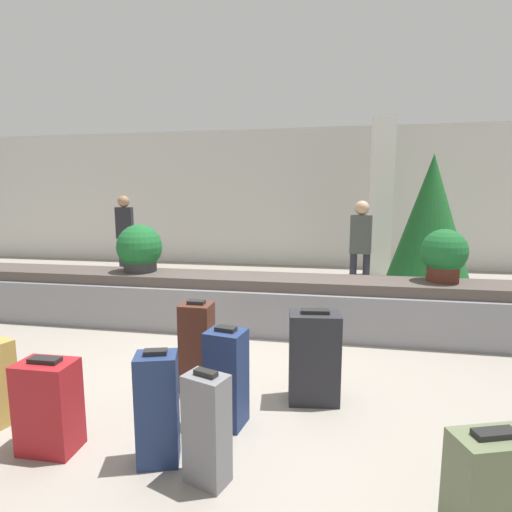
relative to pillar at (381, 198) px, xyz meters
name	(u,v)px	position (x,y,z in m)	size (l,w,h in m)	color
ground_plane	(226,382)	(-1.89, -5.25, -1.60)	(18.00, 18.00, 0.00)	gray
back_wall	(292,198)	(-1.89, 1.01, 0.00)	(18.00, 0.06, 3.20)	beige
carousel	(256,303)	(-1.89, -3.74, -1.28)	(8.36, 0.78, 0.66)	gray
pillar	(381,198)	(0.00, 0.00, 0.00)	(0.43, 0.43, 3.20)	silver
suitcase_0	(226,378)	(-1.72, -5.89, -1.25)	(0.30, 0.27, 0.73)	navy
suitcase_1	(158,408)	(-2.03, -6.37, -1.25)	(0.29, 0.26, 0.73)	navy
suitcase_2	(490,484)	(-0.22, -6.58, -1.34)	(0.43, 0.33, 0.54)	#5B6647
suitcase_3	(207,429)	(-1.68, -6.48, -1.27)	(0.28, 0.23, 0.68)	slate
suitcase_4	(197,347)	(-2.09, -5.42, -1.22)	(0.26, 0.23, 0.78)	#472319
suitcase_5	(314,357)	(-1.11, -5.44, -1.23)	(0.42, 0.30, 0.76)	#232328
suitcase_6	(49,406)	(-2.77, -6.39, -1.30)	(0.36, 0.24, 0.63)	maroon
potted_plant_0	(444,255)	(0.28, -3.66, -0.63)	(0.51, 0.51, 0.61)	#4C2319
potted_plant_1	(140,249)	(-3.45, -3.70, -0.64)	(0.58, 0.58, 0.61)	#2D2D2D
traveler_0	(361,242)	(-0.53, -2.13, -0.67)	(0.34, 0.23, 1.57)	#282833
traveler_1	(125,229)	(-5.10, -1.04, -0.61)	(0.35, 0.24, 1.66)	#282833
decorated_tree	(430,221)	(0.58, -1.69, -0.36)	(1.36, 1.36, 2.31)	#4C331E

